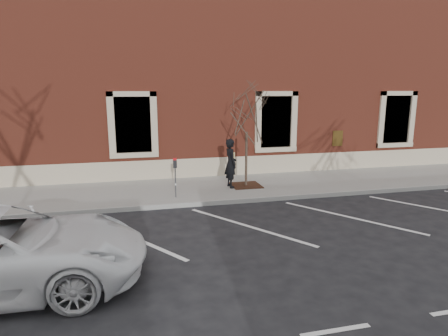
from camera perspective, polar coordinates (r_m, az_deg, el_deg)
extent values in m
plane|color=#28282B|center=(12.66, 0.64, -5.42)|extent=(120.00, 120.00, 0.00)
cube|color=#98978F|center=(14.27, -1.08, -3.11)|extent=(40.00, 3.50, 0.15)
cube|color=#9E9E99|center=(12.59, 0.69, -5.16)|extent=(40.00, 0.12, 0.15)
cube|color=brown|center=(19.70, -4.98, 12.49)|extent=(40.00, 8.50, 8.00)
cube|color=#BAA98E|center=(15.86, -2.47, 0.16)|extent=(40.00, 0.06, 0.80)
cube|color=black|center=(15.43, -13.69, 6.46)|extent=(1.40, 0.30, 2.20)
cube|color=#BAA98E|center=(15.41, -13.48, 1.96)|extent=(1.90, 0.20, 0.20)
cube|color=black|center=(16.54, 7.72, 7.02)|extent=(1.40, 0.30, 2.20)
cube|color=#BAA98E|center=(16.53, 7.82, 2.82)|extent=(1.90, 0.20, 0.20)
cube|color=black|center=(19.52, 24.50, 6.79)|extent=(1.40, 0.30, 2.20)
cube|color=#BAA98E|center=(19.51, 24.50, 3.23)|extent=(1.90, 0.20, 0.20)
imported|color=black|center=(13.96, 1.03, 0.73)|extent=(0.51, 0.71, 1.83)
cylinder|color=#595B60|center=(12.81, -7.41, -2.23)|extent=(0.05, 0.05, 1.03)
cube|color=black|center=(12.67, -7.48, 0.62)|extent=(0.12, 0.09, 0.27)
cube|color=red|center=(12.64, -7.50, 1.35)|extent=(0.11, 0.09, 0.06)
cube|color=white|center=(12.78, -7.38, -2.50)|extent=(0.05, 0.00, 0.07)
cube|color=#371B11|center=(14.39, 3.36, -2.64)|extent=(1.10, 1.10, 0.03)
cylinder|color=#49352C|center=(14.17, 3.41, 1.36)|extent=(0.09, 0.09, 2.07)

